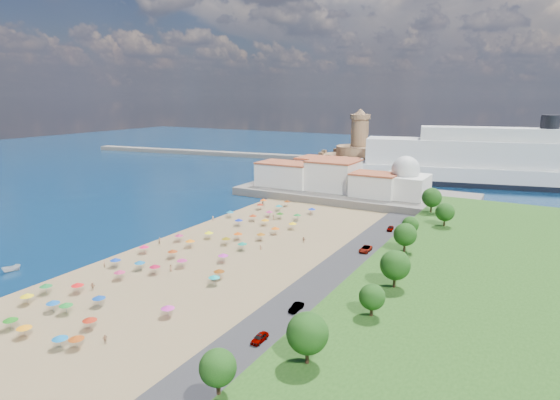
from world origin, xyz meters
The scene contains 12 objects.
ground centered at (0.00, 0.00, 0.00)m, with size 700.00×700.00×0.00m, color #071938.
terrace centered at (10.00, 73.00, 1.50)m, with size 90.00×36.00×3.00m, color #59544C.
jetty centered at (-12.00, 108.00, 1.20)m, with size 18.00×70.00×2.40m, color #59544C.
breakwater centered at (-110.00, 153.00, 1.30)m, with size 200.00×7.00×2.60m, color #59544C.
waterfront_buildings centered at (-3.05, 73.64, 7.88)m, with size 57.00×29.00×11.00m.
domed_building centered at (30.00, 71.00, 8.97)m, with size 16.00×16.00×15.00m.
fortress centered at (-12.00, 138.00, 6.68)m, with size 40.00×40.00×32.40m.
cruise_ship centered at (55.52, 128.34, 9.21)m, with size 143.54×51.49×31.10m.
beach_parasols centered at (-0.99, -10.26, 2.15)m, with size 33.52×113.25×2.20m.
beachgoers centered at (-2.84, -0.37, 1.11)m, with size 37.79×102.51×1.85m.
parked_cars centered at (36.00, 0.25, 1.38)m, with size 2.46×76.17×1.41m.
hillside_trees centered at (48.69, -6.19, 9.90)m, with size 13.72×103.72×7.22m.
Camera 1 is at (72.39, -96.18, 39.51)m, focal length 30.00 mm.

